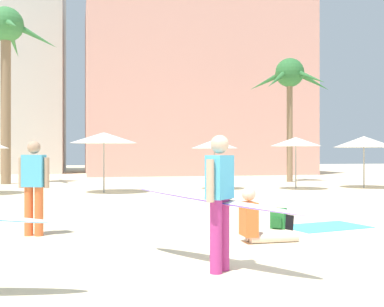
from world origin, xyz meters
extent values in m
plane|color=beige|center=(0.00, 0.00, 0.00)|extent=(120.00, 120.00, 0.00)
cube|color=#DB9989|center=(6.53, 31.32, 6.54)|extent=(16.65, 10.84, 13.08)
cylinder|color=#896B4C|center=(8.99, 18.43, 3.01)|extent=(0.32, 0.32, 6.01)
sphere|color=#2D6B33|center=(8.99, 18.43, 6.01)|extent=(1.58, 1.58, 1.58)
cone|color=#2D6B33|center=(10.30, 18.25, 5.55)|extent=(2.03, 0.61, 1.24)
cone|color=#2D6B33|center=(9.49, 19.62, 5.50)|extent=(1.07, 1.95, 1.34)
cone|color=#2D6B33|center=(7.99, 19.33, 5.62)|extent=(1.76, 1.63, 1.11)
cone|color=#2D6B33|center=(7.94, 17.68, 5.50)|extent=(1.81, 1.43, 1.32)
cone|color=#2D6B33|center=(9.59, 17.22, 5.61)|extent=(1.22, 1.98, 1.14)
cylinder|color=#896B4C|center=(-5.93, 19.95, 4.07)|extent=(0.49, 0.49, 8.14)
sphere|color=#387A3D|center=(-5.93, 19.95, 8.14)|extent=(1.77, 1.77, 1.77)
cone|color=#387A3D|center=(-4.46, 20.05, 7.63)|extent=(2.24, 0.55, 1.37)
cone|color=#387A3D|center=(-5.74, 21.35, 7.55)|extent=(0.67, 2.19, 1.52)
cone|color=#387A3D|center=(-5.46, 18.49, 7.79)|extent=(1.07, 2.31, 1.06)
cylinder|color=gray|center=(10.20, 13.26, 1.17)|extent=(0.06, 0.06, 2.33)
cone|color=beige|center=(10.20, 13.26, 2.08)|extent=(2.66, 2.66, 0.50)
cylinder|color=gray|center=(-1.34, 13.25, 1.19)|extent=(0.06, 0.06, 2.38)
cone|color=white|center=(-1.34, 13.25, 2.17)|extent=(2.63, 2.63, 0.42)
cylinder|color=gray|center=(6.83, 13.17, 1.13)|extent=(0.06, 0.06, 2.25)
cone|color=white|center=(6.83, 13.17, 2.06)|extent=(2.16, 2.16, 0.38)
cylinder|color=gray|center=(3.43, 14.05, 1.08)|extent=(0.06, 0.06, 2.15)
cone|color=white|center=(3.43, 14.05, 1.96)|extent=(2.03, 2.03, 0.38)
cube|color=#4CC6D6|center=(2.72, 3.25, 0.01)|extent=(1.90, 1.39, 0.01)
cube|color=#267431|center=(1.69, 3.28, 0.21)|extent=(0.34, 0.33, 0.42)
cube|color=#1F5C27|center=(1.61, 3.19, 0.13)|extent=(0.20, 0.18, 0.18)
cylinder|color=beige|center=(0.98, 2.05, 0.08)|extent=(0.86, 0.16, 0.16)
cylinder|color=beige|center=(0.98, 1.85, 0.08)|extent=(0.86, 0.16, 0.16)
cube|color=orange|center=(0.55, 1.95, 0.41)|extent=(0.22, 0.40, 0.58)
sphere|color=beige|center=(0.55, 1.95, 0.84)|extent=(0.24, 0.24, 0.24)
cylinder|color=#B7337F|center=(-0.58, 0.07, 0.47)|extent=(0.23, 0.23, 0.94)
cylinder|color=#B7337F|center=(-0.44, 0.21, 0.47)|extent=(0.23, 0.23, 0.94)
cube|color=#4CB2DB|center=(-0.51, 0.14, 1.23)|extent=(0.44, 0.44, 0.57)
sphere|color=#D1A889|center=(-0.51, 0.14, 1.65)|extent=(0.34, 0.34, 0.24)
cylinder|color=#D1A889|center=(-0.69, -0.04, 1.19)|extent=(0.14, 0.14, 0.54)
cylinder|color=#D1A889|center=(-0.33, 0.32, 1.19)|extent=(0.14, 0.14, 0.54)
ellipsoid|color=#B2B2B7|center=(-0.51, 0.44, 0.90)|extent=(2.01, 2.51, 0.26)
ellipsoid|color=#5B23D1|center=(-0.51, 0.44, 0.90)|extent=(2.04, 2.53, 0.23)
cube|color=black|center=(0.18, -0.48, 0.70)|extent=(0.08, 0.10, 0.19)
cylinder|color=orange|center=(-3.20, 3.57, 0.46)|extent=(0.21, 0.21, 0.91)
cylinder|color=orange|center=(-3.01, 3.50, 0.46)|extent=(0.21, 0.21, 0.91)
cube|color=#4CB2DB|center=(-3.10, 3.54, 1.21)|extent=(0.45, 0.35, 0.60)
sphere|color=tan|center=(-3.10, 3.54, 1.65)|extent=(0.31, 0.31, 0.24)
cylinder|color=tan|center=(-3.34, 3.63, 1.18)|extent=(0.13, 0.13, 0.57)
cylinder|color=tan|center=(-2.87, 3.45, 1.18)|extent=(0.13, 0.13, 0.57)
camera|label=1|loc=(-2.28, -5.75, 1.52)|focal=44.46mm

